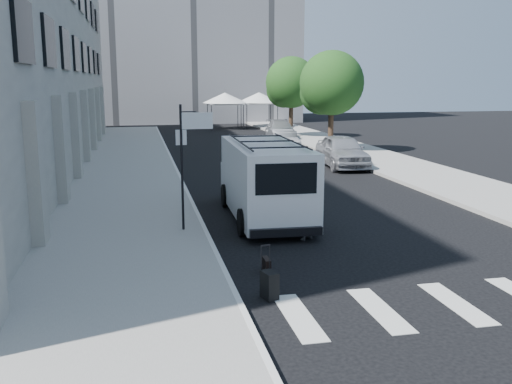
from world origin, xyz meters
name	(u,v)px	position (x,y,z in m)	size (l,w,h in m)	color
ground	(304,263)	(0.00, 0.00, 0.00)	(120.00, 120.00, 0.00)	black
sidewalk_left	(128,167)	(-4.25, 16.00, 0.07)	(4.50, 48.00, 0.15)	gray
sidewalk_right	(352,151)	(9.00, 20.00, 0.07)	(4.00, 56.00, 0.15)	gray
building_far	(187,0)	(2.00, 50.00, 12.50)	(22.00, 12.00, 25.00)	slate
sign_pole	(190,141)	(-2.36, 3.20, 2.65)	(1.03, 0.07, 3.50)	black
tree_near	(329,86)	(7.50, 20.15, 3.97)	(3.80, 3.83, 6.03)	black
tree_far	(289,84)	(7.50, 29.15, 3.97)	(3.80, 3.83, 6.03)	black
tent_left	(225,98)	(4.00, 38.00, 2.71)	(4.00, 4.00, 3.20)	black
tent_right	(259,98)	(7.20, 38.50, 2.71)	(4.00, 4.00, 3.20)	black
businessman	(307,211)	(0.66, 2.00, 0.80)	(0.58, 0.38, 1.59)	#3D3D40
briefcase	(267,266)	(-1.03, -0.48, 0.17)	(0.12, 0.44, 0.34)	black
suitcase	(269,285)	(-1.32, -2.00, 0.29)	(0.34, 0.44, 1.07)	black
cargo_van	(264,179)	(0.08, 4.72, 1.23)	(2.38, 6.38, 2.37)	white
parked_car_a	(342,151)	(6.24, 14.35, 0.81)	(1.92, 4.76, 1.62)	#94969C
parked_car_b	(283,140)	(5.00, 21.35, 0.66)	(1.41, 4.03, 1.33)	slate
parked_car_c	(281,130)	(6.61, 28.24, 0.68)	(1.90, 4.69, 1.36)	#919599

